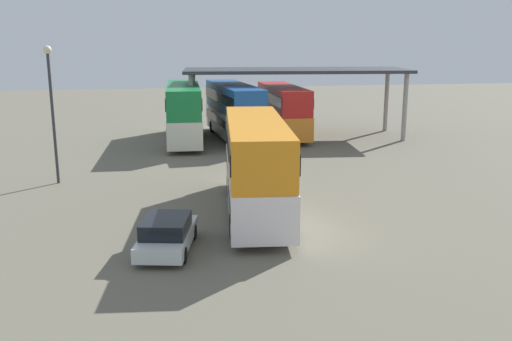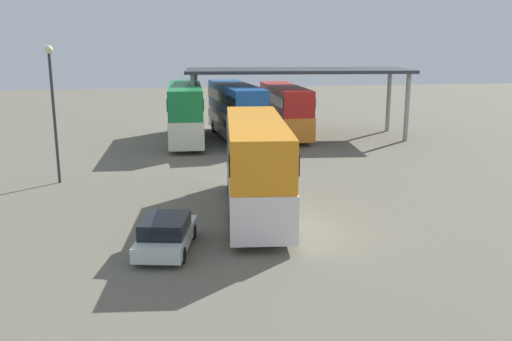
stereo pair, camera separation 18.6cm
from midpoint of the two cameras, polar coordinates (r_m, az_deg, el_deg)
The scene contains 8 objects.
ground_plane at distance 23.18m, azimuth 3.74°, elevation -6.44°, with size 140.00×140.00×0.00m, color #686454.
double_decker_main at distance 25.19m, azimuth -0.21°, elevation 0.78°, with size 3.62×10.75×4.29m.
parked_hatchback at distance 21.36m, azimuth -9.38°, elevation -6.45°, with size 2.55×4.24×1.35m.
double_decker_near_canopy at distance 43.33m, azimuth -7.55°, elevation 6.08°, with size 2.90×11.21×4.39m.
double_decker_mid_row at distance 44.18m, azimuth -2.42°, elevation 6.28°, with size 3.47×11.72×4.33m.
double_decker_far_right at distance 45.57m, azimuth 2.64°, elevation 6.35°, with size 2.50×10.23×4.10m.
depot_canopy at distance 45.02m, azimuth 3.99°, elevation 9.88°, with size 18.17×7.59×5.47m.
lamppost_tall at distance 32.09m, azimuth -20.41°, elevation 7.01°, with size 0.44×0.44×7.49m.
Camera 1 is at (-5.27, -21.16, 7.88)m, focal length 39.00 mm.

